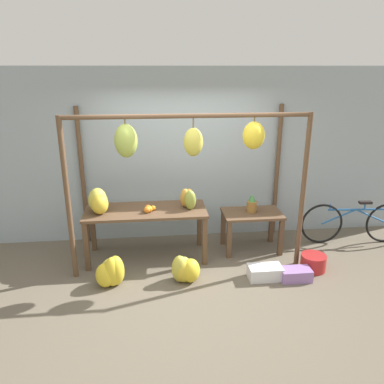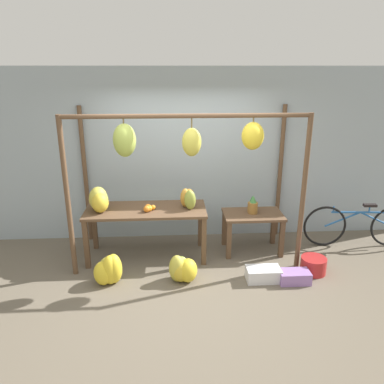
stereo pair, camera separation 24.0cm
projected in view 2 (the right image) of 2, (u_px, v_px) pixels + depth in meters
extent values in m
plane|color=#665B4C|center=(189.00, 284.00, 5.05)|extent=(20.00, 20.00, 0.00)
cube|color=#99A8B2|center=(184.00, 156.00, 6.11)|extent=(8.00, 0.08, 2.80)
cylinder|color=brown|center=(68.00, 199.00, 4.96)|extent=(0.07, 0.07, 2.23)
cylinder|color=brown|center=(303.00, 195.00, 5.14)|extent=(0.07, 0.07, 2.23)
cylinder|color=brown|center=(85.00, 176.00, 6.03)|extent=(0.07, 0.07, 2.23)
cylinder|color=brown|center=(280.00, 173.00, 6.21)|extent=(0.07, 0.07, 2.23)
cylinder|color=brown|center=(187.00, 116.00, 4.71)|extent=(3.19, 0.06, 0.06)
cylinder|color=brown|center=(123.00, 121.00, 4.68)|extent=(0.02, 0.02, 0.06)
ellipsoid|color=#9EB247|center=(124.00, 140.00, 4.76)|extent=(0.29, 0.26, 0.43)
cylinder|color=brown|center=(192.00, 123.00, 4.74)|extent=(0.02, 0.02, 0.12)
ellipsoid|color=gold|center=(192.00, 142.00, 4.82)|extent=(0.25, 0.23, 0.37)
cylinder|color=brown|center=(254.00, 120.00, 4.77)|extent=(0.02, 0.02, 0.05)
ellipsoid|color=yellow|center=(253.00, 136.00, 4.84)|extent=(0.29, 0.26, 0.36)
cube|color=brown|center=(146.00, 210.00, 5.57)|extent=(1.79, 0.73, 0.04)
cube|color=brown|center=(86.00, 245.00, 5.35)|extent=(0.07, 0.07, 0.74)
cube|color=brown|center=(204.00, 241.00, 5.44)|extent=(0.07, 0.07, 0.74)
cube|color=brown|center=(95.00, 227.00, 5.94)|extent=(0.07, 0.07, 0.74)
cube|color=brown|center=(200.00, 224.00, 6.04)|extent=(0.07, 0.07, 0.74)
cube|color=brown|center=(253.00, 215.00, 5.78)|extent=(0.91, 0.57, 0.04)
cube|color=brown|center=(229.00, 241.00, 5.64)|extent=(0.07, 0.07, 0.59)
cube|color=brown|center=(282.00, 239.00, 5.68)|extent=(0.07, 0.07, 0.59)
cube|color=brown|center=(224.00, 228.00, 6.08)|extent=(0.07, 0.07, 0.59)
cube|color=brown|center=(273.00, 227.00, 6.13)|extent=(0.07, 0.07, 0.59)
ellipsoid|color=#9EB247|center=(102.00, 200.00, 5.48)|extent=(0.25, 0.27, 0.29)
ellipsoid|color=gold|center=(99.00, 199.00, 5.52)|extent=(0.32, 0.32, 0.29)
ellipsoid|color=gold|center=(98.00, 199.00, 5.46)|extent=(0.34, 0.36, 0.35)
ellipsoid|color=gold|center=(100.00, 203.00, 5.39)|extent=(0.24, 0.27, 0.29)
sphere|color=orange|center=(149.00, 207.00, 5.50)|extent=(0.08, 0.08, 0.08)
sphere|color=orange|center=(147.00, 209.00, 5.42)|extent=(0.10, 0.10, 0.10)
sphere|color=orange|center=(149.00, 209.00, 5.45)|extent=(0.09, 0.09, 0.09)
sphere|color=orange|center=(148.00, 207.00, 5.52)|extent=(0.08, 0.08, 0.08)
sphere|color=orange|center=(150.00, 208.00, 5.49)|extent=(0.07, 0.07, 0.07)
sphere|color=orange|center=(153.00, 207.00, 5.51)|extent=(0.08, 0.08, 0.08)
sphere|color=orange|center=(149.00, 208.00, 5.48)|extent=(0.08, 0.08, 0.08)
cylinder|color=olive|center=(253.00, 208.00, 5.76)|extent=(0.14, 0.14, 0.18)
cone|color=#428442|center=(253.00, 199.00, 5.72)|extent=(0.10, 0.10, 0.11)
cylinder|color=olive|center=(252.00, 207.00, 5.82)|extent=(0.13, 0.13, 0.15)
cone|color=#337538|center=(252.00, 199.00, 5.78)|extent=(0.09, 0.09, 0.11)
ellipsoid|color=yellow|center=(114.00, 269.00, 5.02)|extent=(0.29, 0.30, 0.42)
ellipsoid|color=#9EB247|center=(112.00, 271.00, 5.06)|extent=(0.28, 0.25, 0.31)
ellipsoid|color=gold|center=(108.00, 269.00, 5.06)|extent=(0.29, 0.27, 0.36)
ellipsoid|color=yellow|center=(103.00, 273.00, 4.99)|extent=(0.35, 0.35, 0.33)
ellipsoid|color=yellow|center=(110.00, 270.00, 4.99)|extent=(0.31, 0.31, 0.42)
ellipsoid|color=yellow|center=(188.00, 270.00, 5.06)|extent=(0.34, 0.36, 0.33)
ellipsoid|color=#9EB247|center=(181.00, 268.00, 5.12)|extent=(0.24, 0.23, 0.34)
ellipsoid|color=gold|center=(177.00, 268.00, 5.05)|extent=(0.25, 0.24, 0.39)
ellipsoid|color=gold|center=(181.00, 270.00, 5.07)|extent=(0.30, 0.27, 0.33)
cube|color=silver|center=(263.00, 274.00, 5.11)|extent=(0.46, 0.26, 0.18)
cylinder|color=#AD2323|center=(313.00, 265.00, 5.30)|extent=(0.36, 0.36, 0.23)
torus|color=black|center=(325.00, 226.00, 6.03)|extent=(0.69, 0.09, 0.69)
cylinder|color=#235B9E|center=(360.00, 212.00, 5.94)|extent=(0.92, 0.10, 0.03)
cylinder|color=#235B9E|center=(376.00, 219.00, 5.98)|extent=(0.55, 0.07, 0.27)
cylinder|color=#235B9E|center=(342.00, 219.00, 5.98)|extent=(0.55, 0.07, 0.27)
cylinder|color=#235B9E|center=(369.00, 209.00, 5.92)|extent=(0.02, 0.02, 0.10)
cube|color=black|center=(370.00, 205.00, 5.90)|extent=(0.21, 0.09, 0.04)
cylinder|color=#235B9E|center=(334.00, 209.00, 5.93)|extent=(0.02, 0.02, 0.10)
ellipsoid|color=#93A33D|center=(190.00, 200.00, 5.49)|extent=(0.22, 0.21, 0.30)
ellipsoid|color=gold|center=(189.00, 198.00, 5.61)|extent=(0.17, 0.14, 0.28)
ellipsoid|color=gold|center=(185.00, 198.00, 5.60)|extent=(0.19, 0.18, 0.29)
ellipsoid|color=gold|center=(189.00, 198.00, 5.61)|extent=(0.19, 0.20, 0.28)
cube|color=#9970B7|center=(294.00, 277.00, 5.06)|extent=(0.42, 0.24, 0.16)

